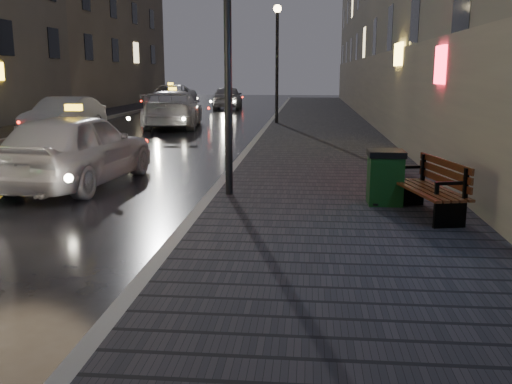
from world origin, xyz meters
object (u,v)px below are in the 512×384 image
Objects in this scene: car_far at (228,97)px; car_left_mid at (64,116)px; taxi_far at (171,97)px; taxi_mid at (173,109)px; lamp_far at (277,49)px; bench at (433,188)px; lamp_near at (228,13)px; trash_bin at (385,177)px; taxi_near at (76,148)px.

car_left_mid is at bearing 72.92° from car_far.
taxi_mid is at bearing -77.59° from taxi_far.
lamp_far is at bearing -57.75° from taxi_far.
bench is 0.41× the size of car_far.
car_left_mid is at bearing -92.80° from taxi_far.
bench is 0.32× the size of taxi_far.
lamp_far is 2.78× the size of bench.
taxi_far is 3.85m from car_far.
lamp_near is 14.17m from car_left_mid.
trash_bin is at bearing 109.08° from taxi_mid.
taxi_mid is at bearing -166.95° from lamp_far.
taxi_near is 1.06× the size of car_left_mid.
lamp_near is 0.92× the size of taxi_mid.
car_far is at bearing 91.09° from bench.
trash_bin is at bearing 116.96° from bench.
bench is (3.53, -1.36, -2.88)m from lamp_near.
trash_bin is (2.86, -16.56, -2.85)m from lamp_far.
lamp_far reaches higher than taxi_mid.
lamp_far is 5.50× the size of trash_bin.
lamp_near reaches higher than taxi_far.
taxi_mid is 13.60m from car_far.
lamp_near is 1.00× the size of lamp_far.
taxi_near reaches higher than car_far.
lamp_near is 15.85m from taxi_mid.
trash_bin is at bearing -80.20° from lamp_far.
trash_bin is 17.21m from taxi_mid.
taxi_near is 10.95m from car_left_mid.
taxi_mid reaches higher than trash_bin.
lamp_far reaches higher than trash_bin.
bench is 1.98× the size of trash_bin.
car_far reaches higher than car_left_mid.
bench is 0.40× the size of taxi_near.
lamp_near is 4.75m from bench.
trash_bin is 0.21× the size of car_left_mid.
bench is 31.15m from taxi_far.
lamp_near is at bearing -75.83° from taxi_far.
taxi_mid is (-4.64, 14.93, -2.66)m from lamp_near.
taxi_mid reaches higher than car_left_mid.
lamp_near and lamp_far have the same top height.
taxi_near is at bearing -82.41° from taxi_far.
bench is 17.19m from car_left_mid.
car_left_mid is 5.09m from taxi_mid.
lamp_far reaches higher than taxi_near.
trash_bin is (2.86, -0.56, -2.85)m from lamp_near.
car_far is (-4.07, 28.51, -2.70)m from lamp_near.
car_far is (-7.60, 29.87, 0.17)m from bench.
taxi_mid is 0.96× the size of taxi_far.
lamp_near is 4.63m from taxi_near.
trash_bin is 29.89m from car_far.
taxi_near reaches higher than bench.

